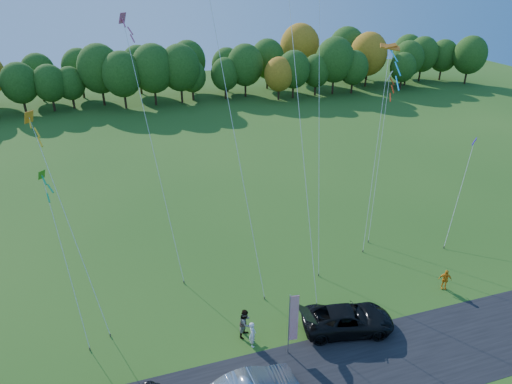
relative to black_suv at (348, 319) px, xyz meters
name	(u,v)px	position (x,y,z in m)	size (l,w,h in m)	color
ground	(285,333)	(-3.83, 0.88, -0.79)	(160.00, 160.00, 0.00)	#235115
asphalt_strip	(311,382)	(-3.83, -3.12, -0.79)	(90.00, 6.00, 0.01)	black
tree_line	(166,105)	(-3.83, 55.88, -0.79)	(116.00, 12.00, 10.00)	#1E4711
black_suv	(348,319)	(0.00, 0.00, 0.00)	(2.62, 5.69, 1.58)	black
person_tailgate_a	(252,334)	(-6.09, 0.51, 0.07)	(0.63, 0.41, 1.73)	silver
person_tailgate_b	(245,323)	(-6.24, 1.44, 0.19)	(0.95, 0.74, 1.95)	gray
person_east	(445,279)	(8.46, 1.55, -0.01)	(0.91, 0.38, 1.55)	orange
feather_flag	(293,318)	(-4.05, -0.72, 1.84)	(0.56, 0.12, 4.29)	#999999
kite_delta_blue	(223,72)	(-5.32, 9.02, 13.81)	(4.29, 10.42, 29.56)	#4C3F33
kite_parafoil_orange	(319,68)	(2.63, 11.84, 13.07)	(5.69, 13.05, 28.02)	#4C3F33
kite_delta_red	(297,78)	(-0.70, 8.00, 13.37)	(2.67, 10.07, 24.30)	#4C3F33
kite_parafoil_rainbow	(377,147)	(7.66, 10.78, 6.72)	(6.26, 7.34, 15.29)	#4C3F33
kite_diamond_yellow	(70,226)	(-15.71, 7.20, 5.51)	(3.55, 7.31, 13.14)	#4C3F33
kite_diamond_green	(66,261)	(-16.06, 5.27, 4.29)	(1.67, 4.81, 10.36)	#4C3F33
kite_diamond_white	(379,157)	(8.38, 11.33, 5.50)	(4.45, 6.26, 13.10)	#4C3F33
kite_diamond_pink	(153,151)	(-9.89, 11.93, 8.00)	(2.37, 8.97, 18.06)	#4C3F33
kite_diamond_blue_low	(460,193)	(14.25, 7.92, 2.90)	(5.32, 4.72, 7.87)	#4C3F33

